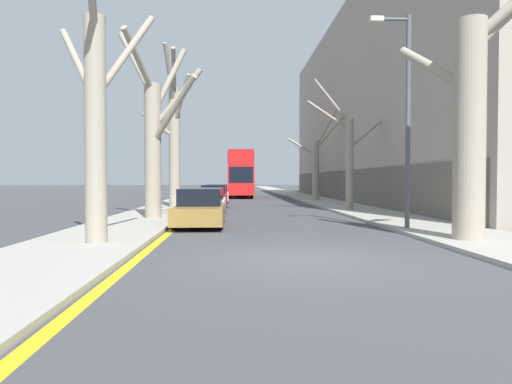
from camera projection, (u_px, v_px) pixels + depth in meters
name	position (u px, v px, depth m)	size (l,w,h in m)	color
ground_plane	(304.00, 260.00, 10.04)	(300.00, 300.00, 0.00)	#424247
sidewalk_left	(203.00, 193.00, 59.69)	(3.27, 120.00, 0.12)	#A39E93
sidewalk_right	(287.00, 193.00, 60.23)	(3.27, 120.00, 0.12)	#A39E93
building_facade_right	(399.00, 107.00, 37.72)	(10.08, 45.30, 15.65)	#9E9384
kerb_line_stripe	(217.00, 193.00, 59.78)	(0.24, 120.00, 0.01)	yellow
street_tree_left_0	(96.00, 112.00, 11.90)	(2.84, 5.02, 7.83)	gray
street_tree_left_1	(154.00, 135.00, 19.55)	(3.87, 3.80, 8.36)	gray
street_tree_left_2	(174.00, 139.00, 27.46)	(3.03, 3.11, 9.48)	gray
street_tree_right_0	(470.00, 119.00, 12.57)	(3.24, 3.30, 7.43)	gray
street_tree_right_1	(349.00, 157.00, 25.44)	(4.80, 1.98, 7.30)	gray
street_tree_right_2	(317.00, 164.00, 37.17)	(4.53, 2.18, 7.49)	gray
double_decker_bus	(240.00, 172.00, 46.66)	(2.45, 11.06, 4.55)	red
parked_car_0	(200.00, 208.00, 17.43)	(1.81, 4.58, 1.43)	olive
parked_car_1	(208.00, 202.00, 22.91)	(1.70, 4.13, 1.36)	silver
parked_car_2	(214.00, 197.00, 29.14)	(1.71, 4.27, 1.43)	maroon
parked_car_3	(217.00, 194.00, 35.15)	(1.75, 4.06, 1.41)	silver
lamp_post	(405.00, 110.00, 15.42)	(1.40, 0.20, 7.31)	#4C4F54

